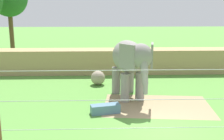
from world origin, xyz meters
TOP-DOWN VIEW (x-y plane):
  - ground_plane at (0.00, 0.00)m, footprint 120.00×120.00m
  - dirt_patch at (0.26, 2.86)m, footprint 5.81×4.07m
  - embankment_wall at (0.00, 10.40)m, footprint 36.00×1.80m
  - elephant at (-1.05, 4.16)m, footprint 2.35×4.32m
  - enrichment_ball at (-2.86, 6.98)m, footprint 0.93×0.93m
  - cable_fence at (0.00, -3.10)m, footprint 12.26×0.18m
  - feed_trough at (-2.43, 1.93)m, footprint 1.48×0.81m

SIDE VIEW (x-z plane):
  - ground_plane at x=0.00m, z-range 0.00..0.00m
  - dirt_patch at x=0.26m, z-range 0.00..0.01m
  - feed_trough at x=-2.43m, z-range 0.00..0.44m
  - enrichment_ball at x=-2.86m, z-range 0.00..0.93m
  - embankment_wall at x=0.00m, z-range 0.00..1.83m
  - cable_fence at x=0.00m, z-range 0.02..3.43m
  - elephant at x=-1.05m, z-range 0.53..3.81m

